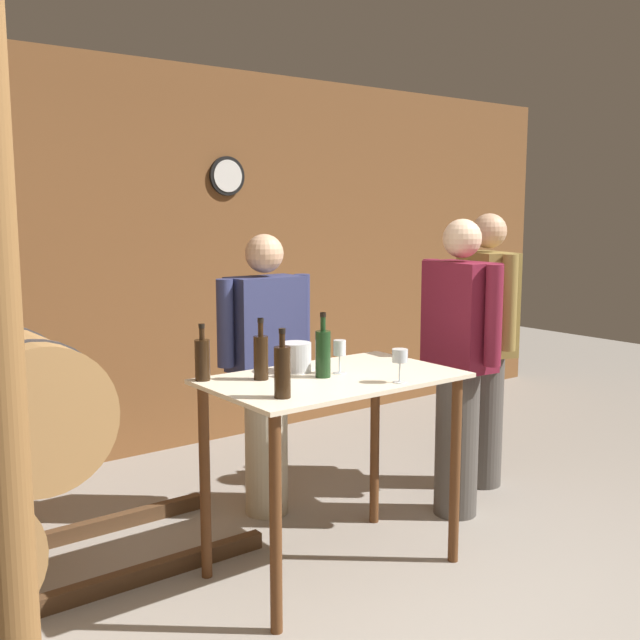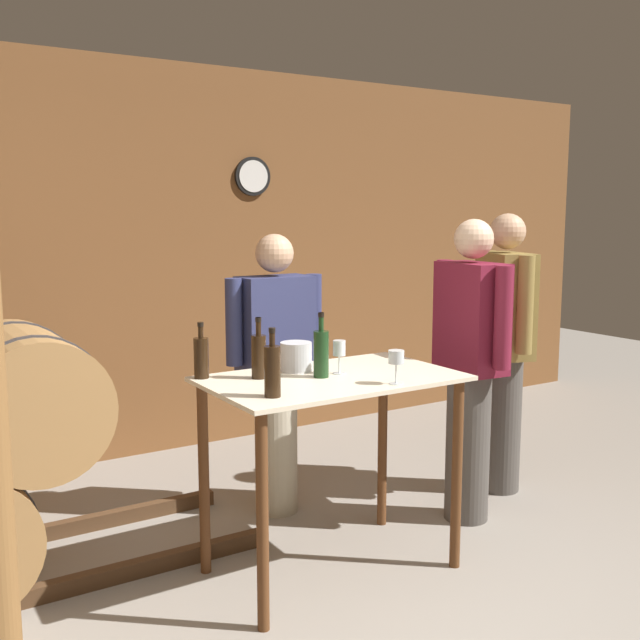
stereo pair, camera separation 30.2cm
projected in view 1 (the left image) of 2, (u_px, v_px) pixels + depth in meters
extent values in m
cube|color=brown|center=(124.00, 263.00, 5.04)|extent=(8.40, 0.05, 2.70)
cylinder|color=black|center=(227.00, 176.00, 5.39)|extent=(0.28, 0.03, 0.28)
cylinder|color=white|center=(228.00, 176.00, 5.38)|extent=(0.23, 0.01, 0.23)
cylinder|color=#9E7242|center=(18.00, 404.00, 3.32)|extent=(0.63, 0.79, 0.63)
cylinder|color=#38383D|center=(34.00, 415.00, 3.13)|extent=(0.64, 0.03, 0.64)
cylinder|color=#38383D|center=(3.00, 393.00, 3.50)|extent=(0.64, 0.03, 0.64)
cube|color=beige|center=(333.00, 378.00, 3.44)|extent=(1.16, 0.70, 0.02)
cylinder|color=#593319|center=(276.00, 524.00, 2.97)|extent=(0.05, 0.05, 0.92)
cylinder|color=#593319|center=(455.00, 470.00, 3.59)|extent=(0.05, 0.05, 0.92)
cylinder|color=#593319|center=(205.00, 482.00, 3.43)|extent=(0.05, 0.05, 0.92)
cylinder|color=#593319|center=(375.00, 441.00, 4.05)|extent=(0.05, 0.05, 0.92)
cylinder|color=black|center=(202.00, 360.00, 3.34)|extent=(0.07, 0.07, 0.18)
cylinder|color=black|center=(202.00, 332.00, 3.33)|extent=(0.02, 0.02, 0.07)
cylinder|color=black|center=(202.00, 326.00, 3.32)|extent=(0.03, 0.03, 0.02)
cylinder|color=black|center=(282.00, 372.00, 3.03)|extent=(0.07, 0.07, 0.21)
cylinder|color=black|center=(282.00, 338.00, 3.01)|extent=(0.02, 0.02, 0.08)
cylinder|color=black|center=(282.00, 331.00, 3.01)|extent=(0.03, 0.03, 0.02)
cylinder|color=black|center=(261.00, 358.00, 3.36)|extent=(0.07, 0.07, 0.20)
cylinder|color=black|center=(261.00, 327.00, 3.34)|extent=(0.02, 0.02, 0.08)
cylinder|color=black|center=(261.00, 320.00, 3.34)|extent=(0.03, 0.03, 0.02)
cylinder|color=#193819|center=(323.00, 354.00, 3.41)|extent=(0.07, 0.07, 0.21)
cylinder|color=#193819|center=(323.00, 322.00, 3.39)|extent=(0.02, 0.02, 0.09)
cylinder|color=black|center=(323.00, 315.00, 3.38)|extent=(0.03, 0.03, 0.02)
cylinder|color=silver|center=(339.00, 373.00, 3.50)|extent=(0.06, 0.06, 0.00)
cylinder|color=silver|center=(340.00, 364.00, 3.50)|extent=(0.01, 0.01, 0.08)
cylinder|color=silver|center=(340.00, 348.00, 3.49)|extent=(0.06, 0.06, 0.07)
cylinder|color=silver|center=(400.00, 382.00, 3.32)|extent=(0.06, 0.06, 0.00)
cylinder|color=silver|center=(400.00, 372.00, 3.31)|extent=(0.01, 0.01, 0.09)
cylinder|color=silver|center=(400.00, 356.00, 3.30)|extent=(0.07, 0.07, 0.06)
cylinder|color=silver|center=(295.00, 357.00, 3.53)|extent=(0.15, 0.15, 0.14)
cylinder|color=#4C4742|center=(483.00, 419.00, 4.63)|extent=(0.24, 0.24, 0.83)
cube|color=olive|center=(487.00, 303.00, 4.53)|extent=(0.34, 0.45, 0.62)
sphere|color=tan|center=(489.00, 231.00, 4.47)|extent=(0.21, 0.21, 0.21)
cylinder|color=olive|center=(467.00, 294.00, 4.76)|extent=(0.09, 0.09, 0.56)
cylinder|color=olive|center=(509.00, 303.00, 4.29)|extent=(0.09, 0.09, 0.56)
cylinder|color=#4C4742|center=(457.00, 442.00, 4.17)|extent=(0.24, 0.24, 0.84)
cube|color=maroon|center=(460.00, 316.00, 4.07)|extent=(0.25, 0.42, 0.59)
sphere|color=beige|center=(462.00, 238.00, 4.01)|extent=(0.21, 0.21, 0.21)
cylinder|color=maroon|center=(430.00, 305.00, 4.28)|extent=(0.09, 0.09, 0.53)
cylinder|color=maroon|center=(494.00, 316.00, 3.86)|extent=(0.09, 0.09, 0.53)
cylinder|color=#B7AD93|center=(266.00, 442.00, 4.19)|extent=(0.24, 0.24, 0.82)
cube|color=navy|center=(265.00, 324.00, 4.09)|extent=(0.40, 0.22, 0.52)
sphere|color=tan|center=(264.00, 253.00, 4.04)|extent=(0.21, 0.21, 0.21)
cylinder|color=navy|center=(302.00, 315.00, 4.24)|extent=(0.09, 0.09, 0.47)
cylinder|color=navy|center=(225.00, 323.00, 3.94)|extent=(0.09, 0.09, 0.47)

